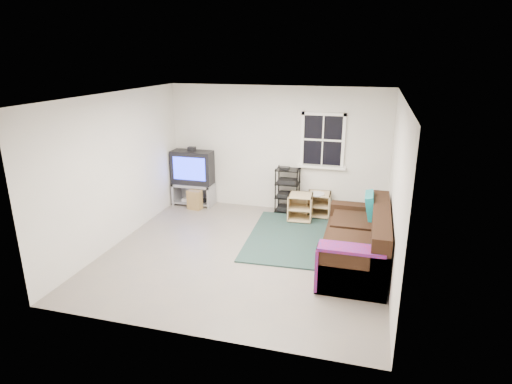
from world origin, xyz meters
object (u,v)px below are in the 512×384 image
(tv_unit, at_px, (193,173))
(side_table_left, at_px, (301,206))
(side_table_right, at_px, (319,203))
(sofa, at_px, (358,243))
(av_rack, at_px, (287,193))

(tv_unit, relative_size, side_table_left, 2.37)
(tv_unit, xyz_separation_m, side_table_right, (2.76, -0.00, -0.42))
(side_table_left, height_order, sofa, sofa)
(tv_unit, bearing_deg, side_table_left, -7.43)
(side_table_right, bearing_deg, sofa, -65.97)
(side_table_left, bearing_deg, side_table_right, 44.28)
(tv_unit, distance_m, side_table_left, 2.50)
(side_table_left, relative_size, side_table_right, 1.04)
(tv_unit, bearing_deg, av_rack, 1.29)
(tv_unit, distance_m, av_rack, 2.12)
(side_table_right, relative_size, sofa, 0.24)
(sofa, bearing_deg, tv_unit, 151.63)
(av_rack, relative_size, sofa, 0.44)
(side_table_left, distance_m, side_table_right, 0.45)
(av_rack, xyz_separation_m, sofa, (1.54, -2.01, -0.07))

